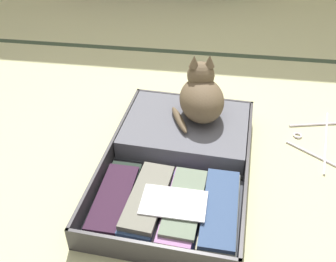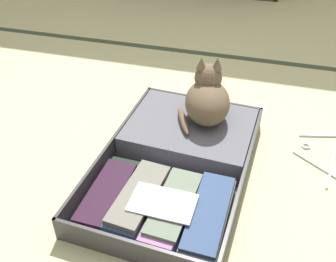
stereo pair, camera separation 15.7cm
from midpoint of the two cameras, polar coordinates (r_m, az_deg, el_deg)
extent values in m
plane|color=#C2C28E|center=(1.67, 7.52, -5.70)|extent=(10.00, 10.00, 0.00)
cube|color=#354430|center=(2.55, 11.40, 10.28)|extent=(4.80, 0.05, 0.00)
cube|color=#353335|center=(1.49, 1.28, -11.65)|extent=(0.60, 0.48, 0.01)
cube|color=#353335|center=(1.33, -1.70, -17.03)|extent=(0.57, 0.05, 0.10)
cube|color=#353335|center=(1.54, -8.70, -7.86)|extent=(0.04, 0.44, 0.10)
cube|color=#353335|center=(1.43, 12.24, -12.94)|extent=(0.04, 0.44, 0.10)
cube|color=#454952|center=(1.49, 1.28, -11.40)|extent=(0.57, 0.46, 0.01)
cube|color=#353335|center=(1.81, 5.63, -1.45)|extent=(0.60, 0.48, 0.01)
cube|color=#353335|center=(1.95, 7.30, 3.38)|extent=(0.57, 0.05, 0.10)
cube|color=#353335|center=(1.84, -2.68, 1.42)|extent=(0.04, 0.44, 0.10)
cube|color=#353335|center=(1.75, 14.55, -2.11)|extent=(0.04, 0.44, 0.10)
cube|color=#454952|center=(1.80, 5.65, -1.21)|extent=(0.57, 0.46, 0.01)
cylinder|color=black|center=(1.63, 3.70, -5.77)|extent=(0.55, 0.05, 0.02)
cube|color=gray|center=(1.53, -5.69, -9.11)|extent=(0.13, 0.35, 0.01)
cube|color=black|center=(1.52, -5.58, -8.71)|extent=(0.13, 0.37, 0.02)
cube|color=#2F192C|center=(1.50, -5.91, -8.71)|extent=(0.13, 0.33, 0.01)
cube|color=silver|center=(1.50, -0.88, -10.28)|extent=(0.15, 0.39, 0.01)
cube|color=slate|center=(1.48, -0.98, -10.23)|extent=(0.14, 0.38, 0.01)
cube|color=#324972|center=(1.47, -1.34, -9.88)|extent=(0.15, 0.35, 0.02)
cube|color=slate|center=(1.45, -1.10, -9.14)|extent=(0.15, 0.34, 0.02)
cube|color=navy|center=(1.46, 3.96, -11.82)|extent=(0.13, 0.33, 0.02)
cube|color=navy|center=(1.45, 3.58, -11.43)|extent=(0.13, 0.38, 0.02)
cube|color=#9E6CA1|center=(1.44, 3.75, -10.92)|extent=(0.15, 0.37, 0.02)
cube|color=slate|center=(1.43, 4.09, -10.31)|extent=(0.14, 0.34, 0.01)
cube|color=tan|center=(1.45, 8.87, -12.82)|extent=(0.15, 0.34, 0.02)
cube|color=#B0AF8C|center=(1.43, 8.90, -12.70)|extent=(0.14, 0.33, 0.02)
cube|color=slate|center=(1.43, 9.22, -11.99)|extent=(0.14, 0.38, 0.01)
cube|color=#364C73|center=(1.42, 9.14, -11.51)|extent=(0.13, 0.37, 0.02)
cube|color=white|center=(1.41, 2.46, -10.37)|extent=(0.23, 0.15, 0.01)
cube|color=#595A63|center=(1.77, 5.73, -0.15)|extent=(0.56, 0.45, 0.09)
torus|color=white|center=(1.78, 6.14, 1.60)|extent=(0.10, 0.10, 0.01)
cylinder|color=black|center=(1.97, 2.79, 4.05)|extent=(0.02, 0.02, 0.09)
cylinder|color=black|center=(1.92, 11.75, 2.30)|extent=(0.02, 0.02, 0.09)
cube|color=#2F8D44|center=(1.33, 0.34, -17.37)|extent=(0.03, 0.00, 0.02)
cube|color=yellow|center=(1.30, 0.93, -16.81)|extent=(0.04, 0.00, 0.02)
cube|color=yellow|center=(1.33, 1.88, -18.09)|extent=(0.03, 0.00, 0.02)
cube|color=yellow|center=(1.33, 0.19, -17.26)|extent=(0.04, 0.00, 0.02)
ellipsoid|color=brown|center=(1.73, 8.26, 3.99)|extent=(0.24, 0.30, 0.17)
ellipsoid|color=brown|center=(1.82, 8.01, 4.24)|extent=(0.15, 0.12, 0.09)
sphere|color=brown|center=(1.74, 8.40, 7.52)|extent=(0.12, 0.12, 0.12)
cone|color=brown|center=(1.70, 9.75, 9.45)|extent=(0.05, 0.05, 0.05)
cone|color=brown|center=(1.70, 7.50, 9.56)|extent=(0.05, 0.05, 0.05)
sphere|color=yellow|center=(1.78, 9.02, 8.48)|extent=(0.02, 0.02, 0.02)
sphere|color=yellow|center=(1.78, 7.61, 8.54)|extent=(0.02, 0.02, 0.02)
ellipsoid|color=brown|center=(1.73, 4.81, 1.40)|extent=(0.11, 0.19, 0.03)
cylinder|color=silver|center=(1.90, 25.06, -3.12)|extent=(0.10, 0.46, 0.01)
cylinder|color=silver|center=(1.81, 23.09, -4.83)|extent=(0.21, 0.16, 0.01)
cylinder|color=silver|center=(2.00, 23.96, -0.76)|extent=(0.25, 0.07, 0.01)
torus|color=silver|center=(1.90, 21.46, -2.11)|extent=(0.05, 0.05, 0.01)
camera|label=1|loc=(0.08, -87.17, 2.17)|focal=42.49mm
camera|label=2|loc=(0.08, 92.83, -2.17)|focal=42.49mm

